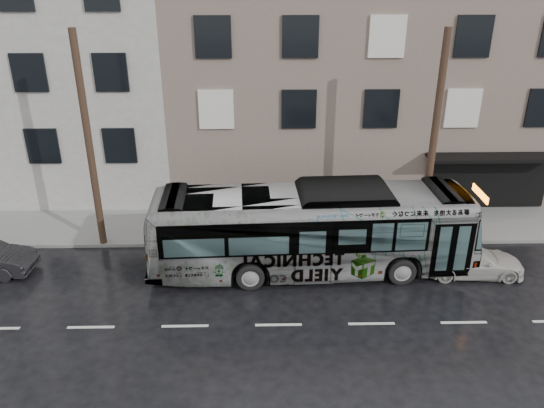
{
  "coord_description": "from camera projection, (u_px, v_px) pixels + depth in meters",
  "views": [
    {
      "loc": [
        -0.53,
        -17.31,
        11.27
      ],
      "look_at": [
        -0.12,
        2.5,
        2.29
      ],
      "focal_mm": 35.0,
      "sensor_mm": 36.0,
      "label": 1
    }
  ],
  "objects": [
    {
      "name": "sign_post",
      "position": [
        449.0,
        215.0,
        23.02
      ],
      "size": [
        0.06,
        0.06,
        2.4
      ],
      "primitive_type": "cylinder",
      "color": "slate",
      "rests_on": "sidewalk"
    },
    {
      "name": "white_sedan",
      "position": [
        471.0,
        260.0,
        20.94
      ],
      "size": [
        4.16,
        1.82,
        1.19
      ],
      "primitive_type": "imported",
      "rotation": [
        0.0,
        0.0,
        1.53
      ],
      "color": "#B9B6B0",
      "rests_on": "ground"
    },
    {
      "name": "utility_pole_rear",
      "position": [
        89.0,
        144.0,
        21.37
      ],
      "size": [
        0.3,
        0.3,
        9.0
      ],
      "primitive_type": "cylinder",
      "color": "#402C20",
      "rests_on": "sidewalk"
    },
    {
      "name": "ground",
      "position": [
        276.0,
        285.0,
        20.43
      ],
      "size": [
        120.0,
        120.0,
        0.0
      ],
      "primitive_type": "plane",
      "color": "black",
      "rests_on": "ground"
    },
    {
      "name": "bus",
      "position": [
        311.0,
        230.0,
        20.77
      ],
      "size": [
        12.83,
        3.53,
        3.54
      ],
      "primitive_type": "imported",
      "rotation": [
        0.0,
        0.0,
        1.61
      ],
      "color": "#B2B2B2",
      "rests_on": "ground"
    },
    {
      "name": "building_taupe",
      "position": [
        359.0,
        77.0,
        29.82
      ],
      "size": [
        20.0,
        12.0,
        11.0
      ],
      "primitive_type": "cube",
      "color": "#7D6B60",
      "rests_on": "ground"
    },
    {
      "name": "utility_pole_front",
      "position": [
        433.0,
        142.0,
        21.63
      ],
      "size": [
        0.3,
        0.3,
        9.0
      ],
      "primitive_type": "cylinder",
      "color": "#402C20",
      "rests_on": "sidewalk"
    },
    {
      "name": "sidewalk",
      "position": [
        274.0,
        226.0,
        24.86
      ],
      "size": [
        90.0,
        3.6,
        0.15
      ],
      "primitive_type": "cube",
      "color": "gray",
      "rests_on": "ground"
    }
  ]
}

